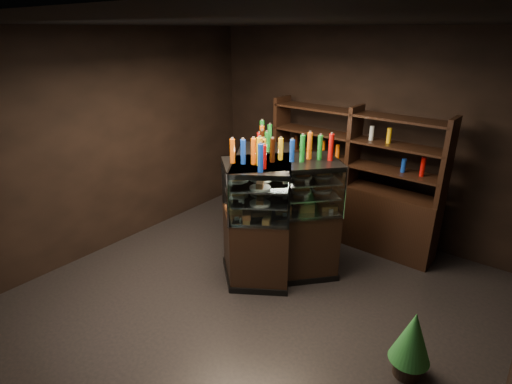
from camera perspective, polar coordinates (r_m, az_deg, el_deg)
ground at (r=4.85m, az=0.02°, el=-15.22°), size 5.00×5.00×0.00m
room_shell at (r=3.98m, az=0.03°, el=7.58°), size 5.02×5.02×3.01m
display_case at (r=5.17m, az=2.16°, el=-5.98°), size 1.69×1.56×1.53m
food_display at (r=4.89m, az=2.25°, el=0.88°), size 1.21×1.16×0.47m
bottles_top at (r=4.73m, az=2.38°, el=6.40°), size 1.04×1.02×0.30m
potted_conifer at (r=3.98m, az=21.50°, el=-18.58°), size 0.36×0.36×0.78m
back_shelving at (r=6.03m, az=13.06°, el=-1.25°), size 2.54×0.48×2.00m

